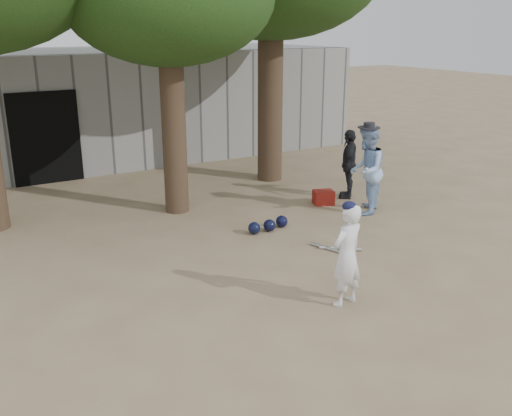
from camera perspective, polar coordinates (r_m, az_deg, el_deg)
ground at (r=8.19m, az=-0.05°, el=-8.87°), size 70.00×70.00×0.00m
boy_player at (r=7.79m, az=9.07°, el=-4.70°), size 0.59×0.45×1.45m
spectator_blue at (r=11.66m, az=10.98°, el=3.71°), size 1.10×1.08×1.79m
spectator_dark at (r=12.70m, az=9.28°, el=4.36°), size 0.89×0.90×1.53m
red_bag at (r=12.30m, az=6.76°, el=1.07°), size 0.50×0.44×0.30m
back_building at (r=17.18m, az=-18.14°, el=9.73°), size 16.00×5.24×3.00m
helmet_row at (r=10.65m, az=1.27°, el=-1.70°), size 0.87×0.30×0.23m
bat_pile at (r=9.88m, az=7.81°, el=-4.03°), size 0.62×0.72×0.06m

